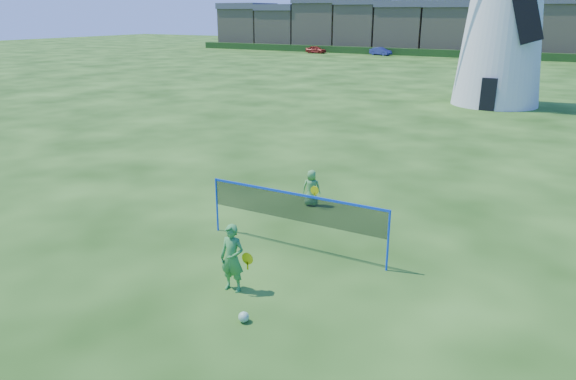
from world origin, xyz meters
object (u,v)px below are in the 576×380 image
at_px(player_girl, 232,258).
at_px(badminton_net, 295,208).
at_px(play_ball, 244,317).
at_px(car_left, 316,50).
at_px(windmill, 505,13).
at_px(car_right, 381,51).
at_px(player_boy, 312,188).

bearing_deg(player_girl, badminton_net, 81.41).
relative_size(play_ball, car_left, 0.07).
bearing_deg(play_ball, car_left, 115.25).
height_order(play_ball, car_left, car_left).
bearing_deg(car_left, badminton_net, -150.65).
height_order(windmill, player_girl, windmill).
bearing_deg(player_girl, car_left, 110.26).
xyz_separation_m(windmill, car_left, (-31.59, 36.72, -5.33)).
bearing_deg(badminton_net, car_right, 107.87).
relative_size(player_boy, car_right, 0.35).
xyz_separation_m(badminton_net, player_girl, (-0.18, -2.57, -0.36)).
xyz_separation_m(windmill, car_right, (-21.57, 37.77, -5.32)).
xyz_separation_m(player_girl, car_left, (-30.61, 65.91, -0.23)).
xyz_separation_m(badminton_net, car_left, (-30.79, 63.34, -0.59)).
bearing_deg(car_right, play_ball, -143.45).
xyz_separation_m(badminton_net, car_right, (-20.77, 64.39, -0.58)).
height_order(badminton_net, play_ball, badminton_net).
bearing_deg(badminton_net, play_ball, -78.05).
relative_size(player_boy, car_left, 0.36).
relative_size(play_ball, car_right, 0.06).
height_order(windmill, car_right, windmill).
xyz_separation_m(player_girl, player_boy, (-0.93, 5.70, -0.19)).
bearing_deg(player_boy, windmill, -113.11).
distance_m(player_boy, car_left, 67.12).
bearing_deg(car_left, play_ball, -151.33).
bearing_deg(player_girl, car_right, 102.44).
bearing_deg(badminton_net, windmill, 88.28).
distance_m(play_ball, car_right, 71.25).
bearing_deg(windmill, badminton_net, -91.72).
relative_size(player_girl, player_boy, 1.33).
distance_m(player_boy, play_ball, 6.94).
height_order(player_girl, player_boy, player_girl).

